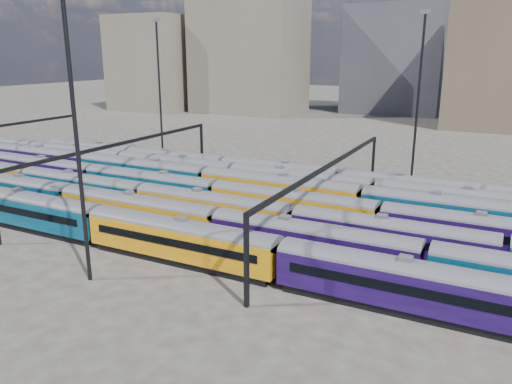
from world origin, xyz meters
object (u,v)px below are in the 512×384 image
at_px(rake_0, 281,255).
at_px(mast_2, 75,126).
at_px(rake_1, 138,209).
at_px(rake_2, 294,219).

xyz_separation_m(rake_0, mast_2, (-15.73, -7.00, 11.24)).
bearing_deg(rake_1, rake_0, -14.01).
relative_size(rake_1, mast_2, 4.08).
bearing_deg(rake_0, rake_2, 106.25).
distance_m(rake_0, rake_2, 10.42).
bearing_deg(rake_0, rake_1, 165.99).
relative_size(rake_2, mast_2, 4.77).
distance_m(rake_0, rake_1, 20.65).
bearing_deg(rake_1, mast_2, -70.24).
xyz_separation_m(rake_2, mast_2, (-12.81, -17.00, 11.34)).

